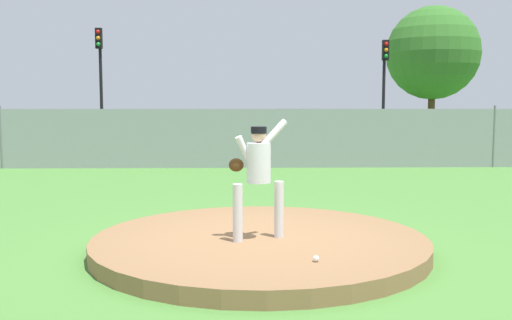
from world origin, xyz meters
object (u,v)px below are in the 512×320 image
traffic_light_far (385,74)px  baseball (316,259)px  pitcher_youth (258,170)px  parked_car_slate (5,135)px  parked_car_silver (299,133)px  parked_car_burgundy (96,135)px  parked_car_red (201,134)px  parked_car_champagne (467,133)px  traffic_cone_orange (151,143)px  traffic_light_near (100,67)px

traffic_light_far → baseball: bearing=-105.6°
pitcher_youth → parked_car_slate: (-9.16, 14.54, -0.39)m
parked_car_silver → traffic_light_far: traffic_light_far is taller
parked_car_burgundy → parked_car_red: 3.90m
parked_car_slate → traffic_light_far: size_ratio=0.85×
pitcher_youth → parked_car_champagne: bearing=60.0°
pitcher_youth → baseball: (0.64, -1.11, -0.90)m
parked_car_silver → traffic_light_far: (4.33, 4.61, 2.43)m
baseball → parked_car_slate: parked_car_slate is taller
parked_car_champagne → traffic_cone_orange: size_ratio=7.79×
pitcher_youth → parked_car_slate: size_ratio=0.40×
pitcher_youth → traffic_cone_orange: pitcher_youth is taller
baseball → traffic_light_far: traffic_light_far is taller
parked_car_burgundy → traffic_cone_orange: parked_car_burgundy is taller
parked_car_red → parked_car_slate: parked_car_red is taller
pitcher_youth → parked_car_slate: pitcher_youth is taller
parked_car_red → parked_car_slate: 7.36m
parked_car_silver → baseball: bearing=-94.7°
parked_car_champagne → traffic_light_near: traffic_light_near is taller
parked_car_slate → traffic_cone_orange: parked_car_slate is taller
traffic_light_near → parked_car_champagne: bearing=-15.9°
parked_car_champagne → parked_car_burgundy: parked_car_champagne is taller
baseball → parked_car_red: (-2.44, 15.95, 0.52)m
traffic_cone_orange → traffic_light_near: traffic_light_near is taller
parked_car_silver → traffic_cone_orange: bearing=154.7°
parked_car_silver → traffic_cone_orange: 6.63m
baseball → parked_car_red: parked_car_red is taller
baseball → traffic_light_far: size_ratio=0.02×
parked_car_burgundy → parked_car_red: parked_car_red is taller
baseball → parked_car_red: bearing=98.7°
parked_car_silver → parked_car_slate: size_ratio=1.11×
baseball → parked_car_burgundy: 16.53m
parked_car_champagne → parked_car_red: parked_car_champagne is taller
pitcher_youth → parked_car_silver: pitcher_youth is taller
traffic_light_near → traffic_cone_orange: bearing=-35.2°
pitcher_youth → traffic_light_far: bearing=71.7°
pitcher_youth → traffic_light_near: (-6.55, 18.89, 2.41)m
pitcher_youth → parked_car_red: bearing=96.9°
parked_car_champagne → traffic_light_far: size_ratio=0.90×
parked_car_burgundy → baseball: bearing=-67.6°
baseball → parked_car_burgundy: bearing=112.4°
traffic_cone_orange → traffic_light_near: size_ratio=0.10×
baseball → parked_car_burgundy: (-6.29, 15.27, 0.52)m
traffic_light_far → traffic_cone_orange: bearing=-170.2°
traffic_cone_orange → traffic_light_far: 10.87m
parked_car_red → parked_car_silver: bearing=-8.2°
parked_car_silver → parked_car_slate: parked_car_silver is taller
parked_car_slate → traffic_light_near: 5.79m
parked_car_champagne → baseball: bearing=-116.4°
traffic_cone_orange → parked_car_red: bearing=-45.4°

